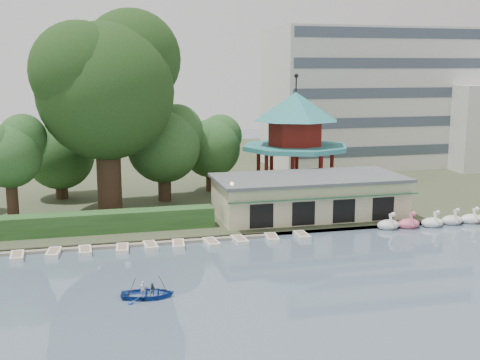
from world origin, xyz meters
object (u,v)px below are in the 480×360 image
object	(u,v)px
dock	(79,247)
big_tree	(107,81)
rowboat_with_passengers	(148,290)
boathouse	(309,195)
pavilion	(295,133)

from	to	relation	value
dock	big_tree	bearing A→B (deg)	73.89
big_tree	rowboat_with_passengers	bearing A→B (deg)	-86.70
boathouse	rowboat_with_passengers	distance (m)	24.51
big_tree	rowboat_with_passengers	world-z (taller)	big_tree
dock	pavilion	bearing A→B (deg)	31.66
pavilion	dock	bearing A→B (deg)	-148.34
boathouse	dock	bearing A→B (deg)	-167.76
dock	big_tree	xyz separation A→B (m)	(3.18, 11.02, 13.39)
pavilion	rowboat_with_passengers	xyz separation A→B (m)	(-19.47, -27.11, -6.98)
pavilion	big_tree	world-z (taller)	big_tree
boathouse	big_tree	size ratio (longest dim) A/B	0.92
dock	big_tree	size ratio (longest dim) A/B	1.68
dock	pavilion	world-z (taller)	pavilion
dock	rowboat_with_passengers	world-z (taller)	rowboat_with_passengers
pavilion	rowboat_with_passengers	distance (m)	34.10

